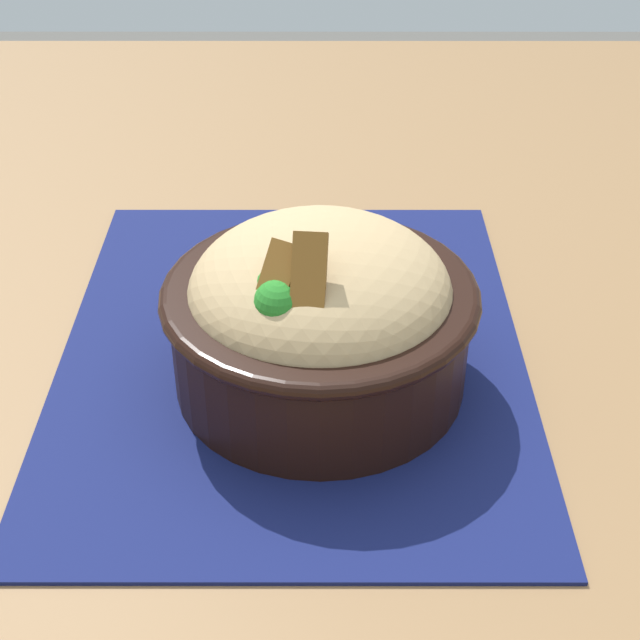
# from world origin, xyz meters

# --- Properties ---
(table) EXTENTS (1.37, 0.98, 0.75)m
(table) POSITION_xyz_m (0.00, 0.00, 0.69)
(table) COLOR olive
(table) RESTS_ON ground_plane
(placemat) EXTENTS (0.41, 0.33, 0.00)m
(placemat) POSITION_xyz_m (0.02, 0.01, 0.75)
(placemat) COLOR #11194C
(placemat) RESTS_ON table
(bowl) EXTENTS (0.23, 0.23, 0.14)m
(bowl) POSITION_xyz_m (-0.01, -0.01, 0.81)
(bowl) COLOR black
(bowl) RESTS_ON placemat
(fork) EXTENTS (0.03, 0.13, 0.00)m
(fork) POSITION_xyz_m (0.14, -0.02, 0.76)
(fork) COLOR #B4B4B4
(fork) RESTS_ON placemat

